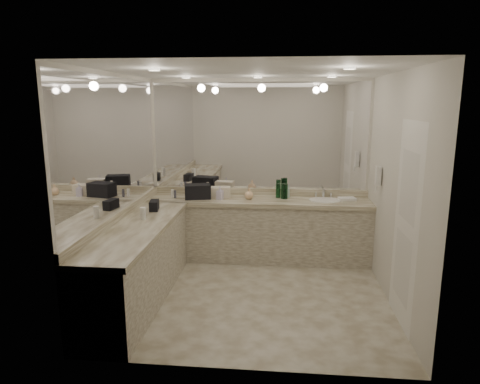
# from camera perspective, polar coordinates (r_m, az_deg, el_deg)

# --- Properties ---
(floor) EXTENTS (3.20, 3.20, 0.00)m
(floor) POSITION_cam_1_polar(r_m,az_deg,el_deg) (5.31, 1.58, -13.38)
(floor) COLOR beige
(floor) RESTS_ON ground
(ceiling) EXTENTS (3.20, 3.20, 0.00)m
(ceiling) POSITION_cam_1_polar(r_m,az_deg,el_deg) (4.81, 1.77, 15.84)
(ceiling) COLOR white
(ceiling) RESTS_ON floor
(wall_back) EXTENTS (3.20, 0.02, 2.60)m
(wall_back) POSITION_cam_1_polar(r_m,az_deg,el_deg) (6.37, 2.57, 3.18)
(wall_back) COLOR beige
(wall_back) RESTS_ON floor
(wall_left) EXTENTS (0.02, 3.00, 2.60)m
(wall_left) POSITION_cam_1_polar(r_m,az_deg,el_deg) (5.25, -16.03, 0.80)
(wall_left) COLOR beige
(wall_left) RESTS_ON floor
(wall_right) EXTENTS (0.02, 3.00, 2.60)m
(wall_right) POSITION_cam_1_polar(r_m,az_deg,el_deg) (5.06, 20.08, 0.11)
(wall_right) COLOR beige
(wall_right) RESTS_ON floor
(vanity_back_base) EXTENTS (3.20, 0.60, 0.84)m
(vanity_back_base) POSITION_cam_1_polar(r_m,az_deg,el_deg) (6.28, 2.36, -5.21)
(vanity_back_base) COLOR beige
(vanity_back_base) RESTS_ON floor
(vanity_back_top) EXTENTS (3.20, 0.64, 0.06)m
(vanity_back_top) POSITION_cam_1_polar(r_m,az_deg,el_deg) (6.15, 2.39, -1.23)
(vanity_back_top) COLOR beige
(vanity_back_top) RESTS_ON vanity_back_base
(vanity_left_base) EXTENTS (0.60, 2.40, 0.84)m
(vanity_left_base) POSITION_cam_1_polar(r_m,az_deg,el_deg) (5.12, -13.51, -9.61)
(vanity_left_base) COLOR beige
(vanity_left_base) RESTS_ON floor
(vanity_left_top) EXTENTS (0.64, 2.42, 0.06)m
(vanity_left_top) POSITION_cam_1_polar(r_m,az_deg,el_deg) (4.97, -13.65, -4.79)
(vanity_left_top) COLOR beige
(vanity_left_top) RESTS_ON vanity_left_base
(backsplash_back) EXTENTS (3.20, 0.04, 0.10)m
(backsplash_back) POSITION_cam_1_polar(r_m,az_deg,el_deg) (6.42, 2.53, 0.06)
(backsplash_back) COLOR beige
(backsplash_back) RESTS_ON vanity_back_top
(backsplash_left) EXTENTS (0.04, 3.00, 0.10)m
(backsplash_left) POSITION_cam_1_polar(r_m,az_deg,el_deg) (5.32, -15.61, -2.90)
(backsplash_left) COLOR beige
(backsplash_left) RESTS_ON vanity_left_top
(mirror_back) EXTENTS (3.12, 0.01, 1.55)m
(mirror_back) POSITION_cam_1_polar(r_m,az_deg,el_deg) (6.31, 2.61, 7.43)
(mirror_back) COLOR white
(mirror_back) RESTS_ON wall_back
(mirror_left) EXTENTS (0.01, 2.92, 1.55)m
(mirror_left) POSITION_cam_1_polar(r_m,az_deg,el_deg) (5.18, -16.21, 5.96)
(mirror_left) COLOR white
(mirror_left) RESTS_ON wall_left
(sink) EXTENTS (0.44, 0.44, 0.03)m
(sink) POSITION_cam_1_polar(r_m,az_deg,el_deg) (6.18, 11.22, -1.15)
(sink) COLOR white
(sink) RESTS_ON vanity_back_top
(faucet) EXTENTS (0.24, 0.16, 0.14)m
(faucet) POSITION_cam_1_polar(r_m,az_deg,el_deg) (6.37, 11.07, -0.06)
(faucet) COLOR silver
(faucet) RESTS_ON vanity_back_top
(wall_phone) EXTENTS (0.06, 0.10, 0.24)m
(wall_phone) POSITION_cam_1_polar(r_m,az_deg,el_deg) (5.71, 17.95, 2.06)
(wall_phone) COLOR white
(wall_phone) RESTS_ON wall_right
(door) EXTENTS (0.02, 0.82, 2.10)m
(door) POSITION_cam_1_polar(r_m,az_deg,el_deg) (4.64, 21.22, -4.18)
(door) COLOR white
(door) RESTS_ON wall_right
(black_toiletry_bag) EXTENTS (0.41, 0.31, 0.21)m
(black_toiletry_bag) POSITION_cam_1_polar(r_m,az_deg,el_deg) (6.20, -5.67, 0.10)
(black_toiletry_bag) COLOR black
(black_toiletry_bag) RESTS_ON vanity_back_top
(black_bag_spill) EXTENTS (0.14, 0.25, 0.13)m
(black_bag_spill) POSITION_cam_1_polar(r_m,az_deg,el_deg) (5.63, -11.38, -1.74)
(black_bag_spill) COLOR black
(black_bag_spill) RESTS_ON vanity_left_top
(cream_cosmetic_case) EXTENTS (0.30, 0.21, 0.16)m
(cream_cosmetic_case) POSITION_cam_1_polar(r_m,az_deg,el_deg) (6.24, -2.59, 0.00)
(cream_cosmetic_case) COLOR beige
(cream_cosmetic_case) RESTS_ON vanity_back_top
(hand_towel) EXTENTS (0.25, 0.19, 0.04)m
(hand_towel) POSITION_cam_1_polar(r_m,az_deg,el_deg) (6.25, 14.09, -0.91)
(hand_towel) COLOR white
(hand_towel) RESTS_ON vanity_back_top
(lotion_left) EXTENTS (0.07, 0.07, 0.15)m
(lotion_left) POSITION_cam_1_polar(r_m,az_deg,el_deg) (5.21, -12.80, -2.78)
(lotion_left) COLOR white
(lotion_left) RESTS_ON vanity_left_top
(soap_bottle_a) EXTENTS (0.10, 0.10, 0.20)m
(soap_bottle_a) POSITION_cam_1_polar(r_m,az_deg,el_deg) (6.29, -4.89, 0.24)
(soap_bottle_a) COLOR white
(soap_bottle_a) RESTS_ON vanity_back_top
(soap_bottle_b) EXTENTS (0.10, 0.10, 0.19)m
(soap_bottle_b) POSITION_cam_1_polar(r_m,az_deg,el_deg) (6.11, -2.69, -0.12)
(soap_bottle_b) COLOR silver
(soap_bottle_b) RESTS_ON vanity_back_top
(soap_bottle_c) EXTENTS (0.15, 0.15, 0.16)m
(soap_bottle_c) POSITION_cam_1_polar(r_m,az_deg,el_deg) (6.13, 1.22, -0.20)
(soap_bottle_c) COLOR #E0B78A
(soap_bottle_c) RESTS_ON vanity_back_top
(green_bottle_0) EXTENTS (0.07, 0.07, 0.22)m
(green_bottle_0) POSITION_cam_1_polar(r_m,az_deg,el_deg) (6.17, 6.05, 0.08)
(green_bottle_0) COLOR #165026
(green_bottle_0) RESTS_ON vanity_back_top
(green_bottle_1) EXTENTS (0.07, 0.07, 0.22)m
(green_bottle_1) POSITION_cam_1_polar(r_m,az_deg,el_deg) (6.19, 5.79, 0.12)
(green_bottle_1) COLOR #165026
(green_bottle_1) RESTS_ON vanity_back_top
(green_bottle_2) EXTENTS (0.07, 0.07, 0.20)m
(green_bottle_2) POSITION_cam_1_polar(r_m,az_deg,el_deg) (6.25, 5.11, 0.19)
(green_bottle_2) COLOR #165026
(green_bottle_2) RESTS_ON vanity_back_top
(amenity_bottle_0) EXTENTS (0.05, 0.05, 0.13)m
(amenity_bottle_0) POSITION_cam_1_polar(r_m,az_deg,el_deg) (6.28, 6.41, -0.14)
(amenity_bottle_0) COLOR silver
(amenity_bottle_0) RESTS_ON vanity_back_top
(amenity_bottle_1) EXTENTS (0.04, 0.04, 0.11)m
(amenity_bottle_1) POSITION_cam_1_polar(r_m,az_deg,el_deg) (6.27, -8.65, -0.29)
(amenity_bottle_1) COLOR #3F3F4C
(amenity_bottle_1) RESTS_ON vanity_back_top
(amenity_bottle_2) EXTENTS (0.04, 0.04, 0.06)m
(amenity_bottle_2) POSITION_cam_1_polar(r_m,az_deg,el_deg) (6.40, -6.17, -0.18)
(amenity_bottle_2) COLOR white
(amenity_bottle_2) RESTS_ON vanity_back_top
(amenity_bottle_3) EXTENTS (0.04, 0.04, 0.11)m
(amenity_bottle_3) POSITION_cam_1_polar(r_m,az_deg,el_deg) (6.34, -8.98, -0.17)
(amenity_bottle_3) COLOR white
(amenity_bottle_3) RESTS_ON vanity_back_top
(amenity_bottle_4) EXTENTS (0.04, 0.04, 0.13)m
(amenity_bottle_4) POSITION_cam_1_polar(r_m,az_deg,el_deg) (6.20, -6.16, -0.29)
(amenity_bottle_4) COLOR #3F3F4C
(amenity_bottle_4) RESTS_ON vanity_back_top
(amenity_bottle_5) EXTENTS (0.05, 0.05, 0.07)m
(amenity_bottle_5) POSITION_cam_1_polar(r_m,az_deg,el_deg) (6.29, -3.74, -0.35)
(amenity_bottle_5) COLOR silver
(amenity_bottle_5) RESTS_ON vanity_back_top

